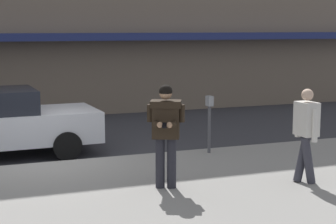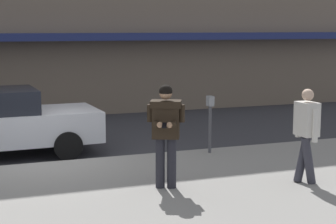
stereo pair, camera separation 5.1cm
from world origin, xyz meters
TOP-DOWN VIEW (x-y plane):
  - ground_plane at (0.00, 0.00)m, footprint 80.00×80.00m
  - sidewalk at (1.00, -2.85)m, footprint 32.00×5.30m
  - curb_paint_line at (1.00, 0.05)m, footprint 28.00×0.12m
  - man_texting_on_phone at (1.65, -2.85)m, footprint 0.62×0.65m
  - pedestrian_in_light_coat at (4.10, -3.42)m, footprint 0.33×0.60m
  - parking_meter at (3.53, -0.60)m, footprint 0.12×0.18m

SIDE VIEW (x-z plane):
  - ground_plane at x=0.00m, z-range 0.00..0.00m
  - curb_paint_line at x=1.00m, z-range 0.00..0.01m
  - sidewalk at x=1.00m, z-range 0.00..0.14m
  - parking_meter at x=3.53m, z-range 0.33..1.60m
  - pedestrian_in_light_coat at x=4.10m, z-range 0.26..1.96m
  - man_texting_on_phone at x=1.65m, z-range 0.35..2.15m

